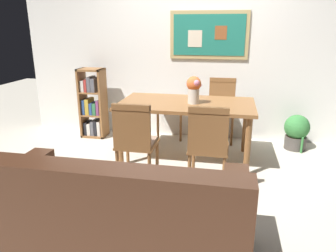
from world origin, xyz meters
TOP-DOWN VIEW (x-y plane):
  - ground_plane at (0.00, 0.00)m, footprint 12.00×12.00m
  - wall_back_with_painting at (0.00, 1.44)m, footprint 5.20×0.14m
  - dining_table at (0.01, 0.50)m, footprint 1.64×0.92m
  - dining_chair_near_right at (0.34, -0.31)m, footprint 0.40×0.41m
  - dining_chair_far_left at (-0.32, 1.35)m, footprint 0.40×0.41m
  - dining_chair_far_right at (0.41, 1.31)m, footprint 0.40×0.41m
  - dining_chair_near_left at (-0.40, -0.35)m, footprint 0.40×0.41m
  - leather_couch at (-0.21, -1.44)m, footprint 1.80×0.84m
  - bookshelf at (-1.49, 1.08)m, footprint 0.36×0.28m
  - potted_ivy at (1.45, 1.11)m, footprint 0.33×0.33m
  - flower_vase at (0.10, 0.46)m, footprint 0.18×0.19m

SIDE VIEW (x-z plane):
  - ground_plane at x=0.00m, z-range 0.00..0.00m
  - potted_ivy at x=1.45m, z-range -0.04..0.53m
  - leather_couch at x=-0.21m, z-range -0.11..0.73m
  - bookshelf at x=-1.49m, z-range -0.04..0.99m
  - dining_chair_near_right at x=0.34m, z-range 0.08..0.99m
  - dining_chair_far_left at x=-0.32m, z-range 0.08..0.99m
  - dining_chair_far_right at x=0.41m, z-range 0.08..0.99m
  - dining_chair_near_left at x=-0.40m, z-range 0.08..0.99m
  - dining_table at x=0.01m, z-range 0.28..1.01m
  - flower_vase at x=0.10m, z-range 0.76..1.08m
  - wall_back_with_painting at x=0.00m, z-range 0.00..2.60m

